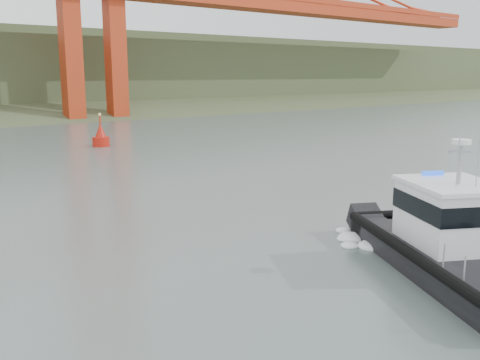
{
  "coord_description": "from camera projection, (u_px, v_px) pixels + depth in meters",
  "views": [
    {
      "loc": [
        -15.75,
        -14.38,
        7.94
      ],
      "look_at": [
        1.33,
        7.61,
        2.4
      ],
      "focal_mm": 40.0,
      "sensor_mm": 36.0,
      "label": 1
    }
  ],
  "objects": [
    {
      "name": "patrol_boat",
      "position": [
        454.0,
        239.0,
        21.54
      ],
      "size": [
        9.1,
        12.23,
        5.63
      ],
      "rotation": [
        0.0,
        0.0,
        -0.48
      ],
      "color": "black",
      "rests_on": "ground"
    },
    {
      "name": "ground",
      "position": [
        327.0,
        269.0,
        22.17
      ],
      "size": [
        400.0,
        400.0,
        0.0
      ],
      "primitive_type": "plane",
      "color": "#4B5954",
      "rests_on": "ground"
    },
    {
      "name": "nav_buoy",
      "position": [
        101.0,
        137.0,
        59.39
      ],
      "size": [
        1.88,
        1.88,
        3.91
      ],
      "color": "#B7190C",
      "rests_on": "ground"
    }
  ]
}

